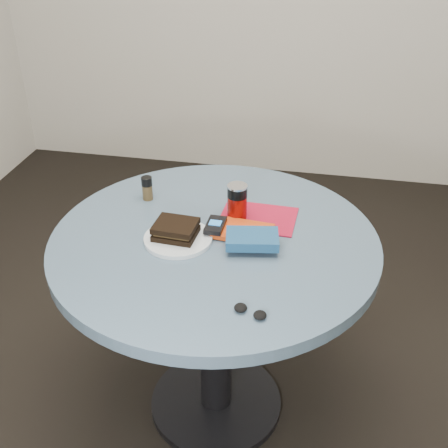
% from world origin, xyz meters
% --- Properties ---
extents(ground, '(4.00, 4.00, 0.00)m').
position_xyz_m(ground, '(0.00, 0.00, 0.00)').
color(ground, black).
rests_on(ground, ground).
extents(table, '(1.00, 1.00, 0.75)m').
position_xyz_m(table, '(0.00, 0.00, 0.59)').
color(table, black).
rests_on(table, ground).
extents(plate, '(0.21, 0.21, 0.01)m').
position_xyz_m(plate, '(-0.10, -0.04, 0.76)').
color(plate, silver).
rests_on(plate, table).
extents(sandwich, '(0.13, 0.11, 0.04)m').
position_xyz_m(sandwich, '(-0.11, -0.03, 0.79)').
color(sandwich, black).
rests_on(sandwich, plate).
extents(soda_can, '(0.07, 0.07, 0.12)m').
position_xyz_m(soda_can, '(0.05, 0.12, 0.81)').
color(soda_can, '#6D0A05').
rests_on(soda_can, table).
extents(pepper_grinder, '(0.04, 0.04, 0.08)m').
position_xyz_m(pepper_grinder, '(-0.27, 0.19, 0.79)').
color(pepper_grinder, '#40321B').
rests_on(pepper_grinder, table).
extents(magazine, '(0.25, 0.19, 0.00)m').
position_xyz_m(magazine, '(0.11, 0.13, 0.75)').
color(magazine, maroon).
rests_on(magazine, table).
extents(red_book, '(0.19, 0.13, 0.01)m').
position_xyz_m(red_book, '(0.08, 0.03, 0.76)').
color(red_book, '#B6370E').
rests_on(red_book, magazine).
extents(novel, '(0.17, 0.12, 0.03)m').
position_xyz_m(novel, '(0.12, -0.04, 0.78)').
color(novel, navy).
rests_on(novel, red_book).
extents(mp3_player, '(0.06, 0.10, 0.02)m').
position_xyz_m(mp3_player, '(-0.00, 0.03, 0.78)').
color(mp3_player, black).
rests_on(mp3_player, red_book).
extents(headphones, '(0.09, 0.06, 0.02)m').
position_xyz_m(headphones, '(0.16, -0.33, 0.76)').
color(headphones, black).
rests_on(headphones, table).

